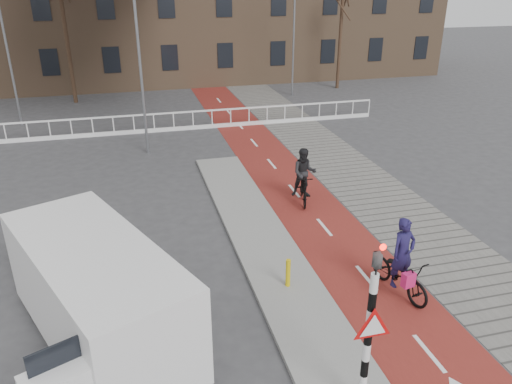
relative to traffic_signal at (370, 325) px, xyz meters
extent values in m
plane|color=#38383A|center=(0.60, 2.02, -1.99)|extent=(120.00, 120.00, 0.00)
cube|color=maroon|center=(2.10, 12.02, -1.98)|extent=(2.50, 60.00, 0.01)
cube|color=slate|center=(4.90, 12.02, -1.98)|extent=(3.00, 60.00, 0.01)
cube|color=gray|center=(-0.10, 6.02, -1.93)|extent=(1.80, 16.00, 0.12)
cylinder|color=black|center=(0.00, 0.02, -0.43)|extent=(0.14, 0.14, 2.88)
imported|color=black|center=(0.00, 0.02, 1.41)|extent=(0.13, 0.16, 0.80)
cylinder|color=#FF0C05|center=(0.00, -0.12, 1.59)|extent=(0.11, 0.02, 0.11)
cylinder|color=gold|center=(-0.11, 4.06, -1.49)|extent=(0.12, 0.12, 0.77)
imported|color=black|center=(2.58, 3.22, -1.45)|extent=(1.09, 2.12, 1.06)
imported|color=#1B1641|center=(2.58, 3.22, -0.82)|extent=(0.75, 0.57, 1.84)
cube|color=#C61C60|center=(2.47, 2.68, -1.24)|extent=(0.34, 0.25, 0.37)
imported|color=black|center=(2.09, 9.03, -1.42)|extent=(0.98, 1.93, 1.12)
imported|color=black|center=(2.09, 9.03, -0.86)|extent=(0.99, 0.86, 1.75)
cube|color=white|center=(-4.67, 3.28, -0.72)|extent=(4.22, 5.94, 2.21)
cube|color=#1B7F22|center=(-5.78, 3.28, -0.82)|extent=(1.43, 3.25, 0.55)
cube|color=#1B7F22|center=(-3.55, 3.28, -0.82)|extent=(1.43, 3.25, 0.55)
cube|color=black|center=(-4.67, 0.87, -0.32)|extent=(1.84, 0.84, 0.90)
cylinder|color=black|center=(-3.06, 1.94, -1.60)|extent=(0.56, 0.82, 0.77)
cylinder|color=black|center=(-6.27, 4.63, -1.60)|extent=(0.56, 0.82, 0.77)
cylinder|color=black|center=(-4.55, 5.38, -1.60)|extent=(0.56, 0.82, 0.77)
cube|color=silver|center=(-4.40, 19.02, -1.04)|extent=(28.00, 0.08, 0.08)
cube|color=silver|center=(-4.40, 19.02, -1.89)|extent=(28.00, 0.10, 0.20)
cylinder|color=#2F1F15|center=(-6.74, 26.85, 2.04)|extent=(0.25, 0.25, 8.05)
cylinder|color=#2F1F15|center=(10.94, 26.60, 1.40)|extent=(0.23, 0.23, 6.77)
cylinder|color=slate|center=(-2.93, 15.82, 2.36)|extent=(0.12, 0.12, 8.69)
cylinder|color=slate|center=(-9.21, 22.12, 2.23)|extent=(0.12, 0.12, 8.43)
cylinder|color=slate|center=(7.10, 25.22, 2.09)|extent=(0.12, 0.12, 8.15)
camera|label=1|loc=(-3.65, -6.17, 5.52)|focal=35.00mm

